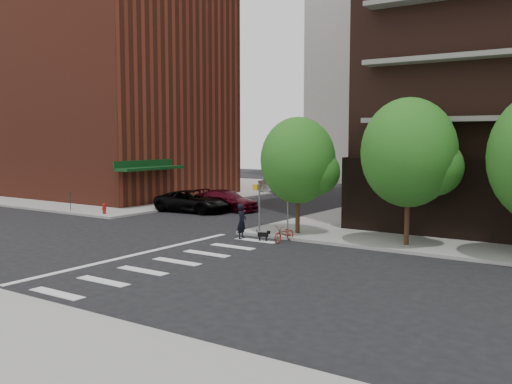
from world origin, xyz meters
The scene contains 15 objects.
ground centered at (0.00, 0.00, 0.00)m, with size 120.00×120.00×0.00m, color black.
sidewalk_nw centered at (-24.50, 23.50, 0.07)m, with size 31.00×33.00×0.15m, color gray.
crosswalk centered at (2.21, 0.00, 0.01)m, with size 3.85×13.00×0.01m.
midrise_nw centered at (-22.00, 18.00, 10.15)m, with size 21.40×15.50×20.00m.
tree_a centered at (4.00, 8.50, 4.04)m, with size 4.00×4.00×5.90m.
tree_b centered at (10.00, 8.50, 4.54)m, with size 4.50×4.50×6.65m.
pedestrian_signal centered at (2.32, 7.92, 1.85)m, with size 2.18×0.67×2.60m.
fire_hydrant centered at (-10.50, 7.80, 0.55)m, with size 0.24×0.24×0.73m.
parking_meter centered at (-14.00, 7.80, 0.96)m, with size 0.10×0.08×1.32m.
parked_car_black centered at (-6.95, 12.74, 0.77)m, with size 5.52×2.54×1.53m, color black.
parked_car_maroon centered at (-5.50, 14.72, 0.74)m, with size 5.09×2.07×1.48m, color #480815.
parked_car_silver centered at (-8.20, 27.38, 0.84)m, with size 5.11×1.78×1.68m, color #9A9BA0.
scooter centered at (4.39, 6.50, 0.43)m, with size 0.57×1.62×0.85m, color maroon.
dog_walker centered at (2.11, 6.00, 0.92)m, with size 0.44×0.67×1.84m, color black.
dog centered at (3.41, 6.09, 0.34)m, with size 0.64×0.37×0.54m.
Camera 1 is at (19.14, -17.79, 5.27)m, focal length 40.00 mm.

